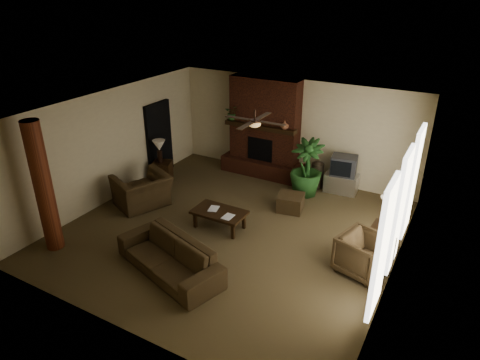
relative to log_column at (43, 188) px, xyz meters
The scene contains 23 objects.
room_shell 3.80m from the log_column, 39.13° to the left, with size 7.00×7.00×7.00m.
fireplace 6.02m from the log_column, 69.07° to the left, with size 2.40×0.70×2.80m.
windows 6.91m from the log_column, 22.11° to the left, with size 0.08×3.65×2.35m.
log_column is the anchor object (origin of this frame).
doorway 4.24m from the log_column, 96.65° to the left, with size 0.10×1.00×2.10m, color black.
ceiling_fan 4.45m from the log_column, 38.87° to the left, with size 1.35×1.35×0.37m.
sofa 2.88m from the log_column, 10.66° to the left, with size 2.36×0.69×0.92m, color #40301B.
armchair_left 2.53m from the log_column, 80.15° to the left, with size 1.25×0.82×1.10m, color #40301B.
armchair_right 6.44m from the log_column, 21.27° to the left, with size 0.86×0.80×0.88m, color #40301B.
coffee_table 3.70m from the log_column, 41.78° to the left, with size 1.20×0.70×0.43m.
ottoman 5.57m from the log_column, 46.58° to the left, with size 0.60×0.60×0.40m, color #40301B.
tv_stand 7.25m from the log_column, 50.88° to the left, with size 0.85×0.50×0.50m, color silver.
tv 7.19m from the log_column, 50.70° to the left, with size 0.72×0.62×0.52m.
floor_vase 6.77m from the log_column, 54.90° to the left, with size 0.34×0.34×0.77m.
floor_plant 6.27m from the log_column, 53.00° to the left, with size 0.85×1.52×0.85m, color #265120.
side_table_left 3.96m from the log_column, 91.84° to the left, with size 0.50×0.50×0.55m, color black.
lamp_left 3.79m from the log_column, 92.21° to the left, with size 0.45×0.45×0.65m.
side_table_right 7.03m from the log_column, 28.49° to the left, with size 0.50×0.50×0.55m, color black.
lamp_right 6.97m from the log_column, 28.76° to the left, with size 0.40×0.40×0.65m.
mantel_plant 5.56m from the log_column, 77.03° to the left, with size 0.38×0.42×0.33m, color #265120.
mantel_vase 6.08m from the log_column, 61.48° to the left, with size 0.22×0.23×0.22m, color brown.
book_a 3.45m from the log_column, 44.45° to the left, with size 0.22×0.03×0.29m, color #999999.
book_b 3.72m from the log_column, 37.94° to the left, with size 0.21×0.02×0.29m, color #999999.
Camera 1 is at (4.25, -7.19, 5.16)m, focal length 32.04 mm.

